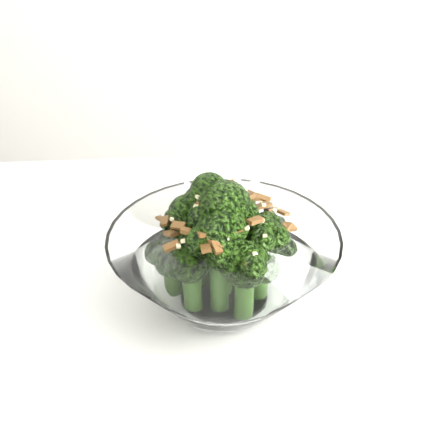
# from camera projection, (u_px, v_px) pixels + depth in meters

# --- Properties ---
(table) EXTENTS (1.36, 1.07, 0.75)m
(table) POSITION_uv_depth(u_px,v_px,m) (81.00, 371.00, 0.55)
(table) COLOR white
(table) RESTS_ON ground
(broccoli_dish) EXTENTS (0.23, 0.23, 0.14)m
(broccoli_dish) POSITION_uv_depth(u_px,v_px,m) (223.00, 259.00, 0.52)
(broccoli_dish) COLOR white
(broccoli_dish) RESTS_ON table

